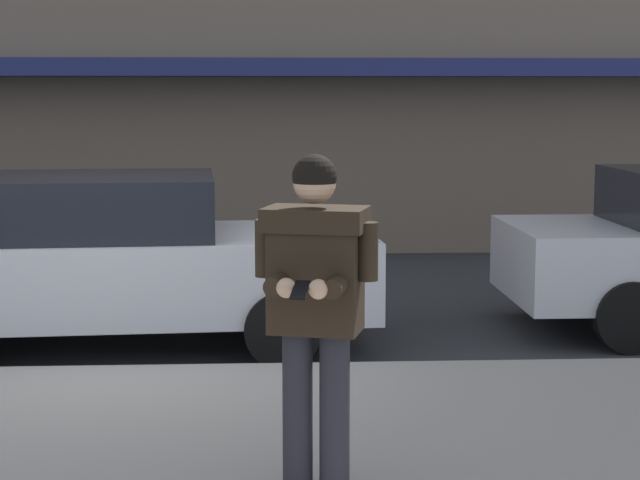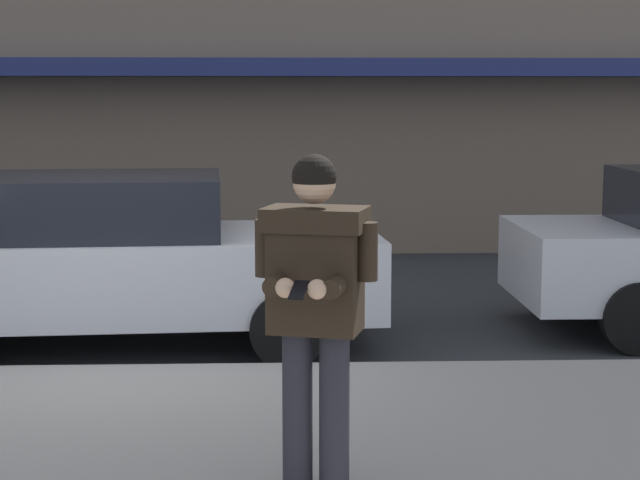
{
  "view_description": "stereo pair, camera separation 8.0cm",
  "coord_description": "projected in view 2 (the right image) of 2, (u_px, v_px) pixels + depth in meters",
  "views": [
    {
      "loc": [
        1.29,
        -8.42,
        2.25
      ],
      "look_at": [
        1.59,
        -2.91,
        1.49
      ],
      "focal_mm": 60.0,
      "sensor_mm": 36.0,
      "label": 1
    },
    {
      "loc": [
        1.37,
        -8.43,
        2.25
      ],
      "look_at": [
        1.59,
        -2.91,
        1.49
      ],
      "focal_mm": 60.0,
      "sensor_mm": 36.0,
      "label": 2
    }
  ],
  "objects": [
    {
      "name": "ground_plane",
      "position": [
        109.0,
        375.0,
        8.6
      ],
      "size": [
        80.0,
        80.0,
        0.0
      ],
      "primitive_type": "plane",
      "color": "#2B2D30"
    },
    {
      "name": "curb_paint_line",
      "position": [
        234.0,
        372.0,
        8.68
      ],
      "size": [
        28.0,
        0.12,
        0.01
      ],
      "primitive_type": "cube",
      "color": "silver",
      "rests_on": "ground"
    },
    {
      "name": "parked_sedan_mid",
      "position": [
        119.0,
        260.0,
        9.46
      ],
      "size": [
        4.61,
        2.15,
        1.54
      ],
      "color": "silver",
      "rests_on": "ground"
    },
    {
      "name": "man_texting_on_phone",
      "position": [
        315.0,
        288.0,
        5.52
      ],
      "size": [
        0.63,
        0.64,
        1.81
      ],
      "color": "#23232B",
      "rests_on": "sidewalk"
    }
  ]
}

